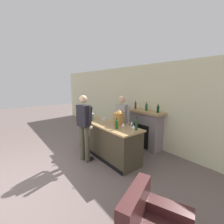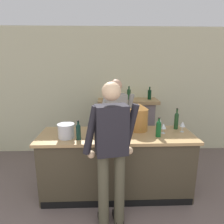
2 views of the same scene
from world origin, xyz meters
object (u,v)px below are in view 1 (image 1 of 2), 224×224
Objects in this scene: wine_bottle_cabernet_heavy at (91,117)px; ice_bucket_steel at (90,116)px; person_customer at (84,125)px; wine_glass_front_left at (132,123)px; person_bartender at (122,121)px; fireplace_stone at (145,129)px; wine_glass_near_bucket at (104,117)px; wine_glass_back_row at (123,125)px; wine_bottle_riesling_slim at (136,124)px; copper_dispenser at (119,117)px; wine_bottle_chardonnay_pale at (117,124)px; wine_glass_front_right at (103,118)px; wine_glass_mid_counter at (134,127)px; potted_plant_corner at (89,121)px.

ice_bucket_steel is at bearing 157.04° from wine_bottle_cabernet_heavy.
person_customer reaches higher than wine_bottle_cabernet_heavy.
person_bartender is at bearing 157.89° from wine_glass_front_left.
wine_glass_front_left is (0.70, -0.29, 0.13)m from person_bartender.
fireplace_stone is 9.22× the size of wine_glass_near_bucket.
wine_bottle_cabernet_heavy is 0.41m from wine_glass_near_bucket.
wine_bottle_cabernet_heavy reaches higher than wine_glass_back_row.
wine_bottle_riesling_slim is at bearing 36.90° from wine_glass_back_row.
copper_dispenser is 2.63× the size of wine_glass_front_left.
wine_bottle_chardonnay_pale reaches higher than ice_bucket_steel.
wine_bottle_riesling_slim is at bearing 4.56° from wine_glass_near_bucket.
wine_glass_front_left is (0.82, 0.96, 0.08)m from person_customer.
wine_bottle_cabernet_heavy is (-0.85, -1.57, 0.47)m from fireplace_stone.
wine_bottle_riesling_slim is (1.50, 0.40, 0.02)m from wine_bottle_cabernet_heavy.
wine_glass_front_left is (-0.24, 0.08, -0.04)m from wine_bottle_riesling_slim.
wine_glass_front_right is 1.06× the size of wine_glass_front_left.
wine_bottle_cabernet_heavy is 0.83× the size of wine_bottle_riesling_slim.
wine_glass_mid_counter is (0.99, -0.51, 0.14)m from person_bartender.
copper_dispenser is 1.78× the size of ice_bucket_steel.
ice_bucket_steel reaches higher than potted_plant_corner.
person_bartender is 10.41× the size of wine_glass_near_bucket.
wine_glass_near_bucket is at bearing 174.09° from wine_glass_back_row.
copper_dispenser is at bearing -161.57° from wine_glass_front_left.
wine_bottle_cabernet_heavy is 1.55m from wine_bottle_riesling_slim.
wine_bottle_cabernet_heavy is 1.35m from wine_glass_front_left.
ice_bucket_steel is 1.55× the size of wine_glass_back_row.
wine_glass_mid_counter is at bearing -37.85° from wine_glass_front_left.
wine_bottle_cabernet_heavy reaches higher than wine_glass_front_left.
wine_glass_mid_counter is (4.08, -1.07, 0.84)m from potted_plant_corner.
potted_plant_corner is 4.30m from wine_glass_mid_counter.
copper_dispenser is 2.77× the size of wine_glass_back_row.
person_bartender reaches higher than wine_bottle_cabernet_heavy.
person_bartender is 0.96m from wine_bottle_cabernet_heavy.
wine_glass_back_row is (0.68, -0.56, 0.13)m from person_bartender.
fireplace_stone is 0.89× the size of person_bartender.
wine_bottle_riesling_slim is at bearing -21.23° from person_bartender.
wine_glass_near_bucket is 1.27m from wine_glass_mid_counter.
wine_glass_front_left is 0.28m from wine_glass_back_row.
person_bartender is 0.58m from copper_dispenser.
fireplace_stone is 1.55m from wine_glass_front_right.
person_customer is 7.61× the size of ice_bucket_steel.
wine_bottle_chardonnay_pale is at bearing -49.80° from copper_dispenser.
copper_dispenser reaches higher than wine_glass_front_left.
wine_glass_near_bucket is at bearing 177.91° from wine_glass_mid_counter.
copper_dispenser is 0.62m from wine_bottle_riesling_slim.
person_customer is 1.27m from wine_glass_front_left.
person_customer reaches higher than wine_glass_front_left.
fireplace_stone reaches higher than wine_glass_back_row.
person_customer reaches higher than person_bartender.
potted_plant_corner is 2.14× the size of wine_bottle_cabernet_heavy.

